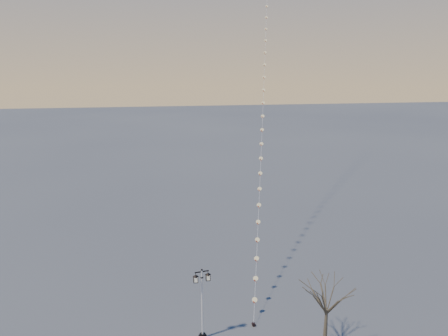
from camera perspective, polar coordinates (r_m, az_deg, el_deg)
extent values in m
cylinder|color=black|center=(28.77, -2.77, -20.63)|extent=(0.36, 0.36, 0.13)
cylinder|color=silver|center=(27.61, -2.83, -16.87)|extent=(0.12, 0.12, 4.24)
cylinder|color=black|center=(26.83, -2.87, -13.87)|extent=(0.18, 0.18, 0.05)
cube|color=black|center=(26.66, -2.88, -13.18)|extent=(0.85, 0.20, 0.05)
sphere|color=black|center=(26.61, -2.88, -12.97)|extent=(0.13, 0.13, 0.13)
pyramid|color=black|center=(26.63, -3.67, -13.56)|extent=(0.40, 0.40, 0.13)
cube|color=beige|center=(26.76, -3.67, -14.09)|extent=(0.23, 0.23, 0.31)
cube|color=black|center=(26.84, -3.66, -14.41)|extent=(0.27, 0.27, 0.04)
pyramid|color=black|center=(26.82, -2.08, -13.33)|extent=(0.40, 0.40, 0.13)
cube|color=beige|center=(26.95, -2.07, -13.86)|extent=(0.23, 0.23, 0.31)
cube|color=black|center=(27.03, -2.07, -14.18)|extent=(0.27, 0.27, 0.04)
cone|color=#493F2D|center=(28.28, 12.94, -19.33)|extent=(0.28, 0.28, 2.33)
cylinder|color=black|center=(29.88, 3.83, -19.44)|extent=(0.22, 0.22, 0.22)
cylinder|color=black|center=(29.87, 3.83, -19.39)|extent=(0.03, 0.03, 0.28)
cone|color=red|center=(48.13, 5.34, 16.96)|extent=(0.09, 0.09, 0.31)
cylinder|color=white|center=(29.58, 3.85, -18.53)|extent=(0.02, 0.02, 0.89)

